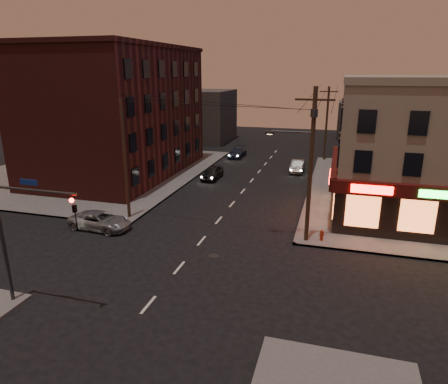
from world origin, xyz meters
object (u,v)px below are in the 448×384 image
(fire_hydrant, at_px, (322,235))
(sedan_far, at_px, (237,152))
(sedan_near, at_px, (212,173))
(sedan_mid, at_px, (297,166))
(suv_cross, at_px, (100,221))

(fire_hydrant, bearing_deg, sedan_far, 115.99)
(sedan_near, height_order, sedan_mid, sedan_near)
(sedan_far, distance_m, fire_hydrant, 27.68)
(suv_cross, xyz_separation_m, sedan_mid, (11.91, 21.10, 0.02))
(fire_hydrant, bearing_deg, sedan_mid, 100.76)
(sedan_far, bearing_deg, sedan_mid, -33.29)
(sedan_far, bearing_deg, suv_cross, -96.33)
(sedan_mid, bearing_deg, sedan_near, -144.86)
(sedan_far, bearing_deg, fire_hydrant, -63.12)
(sedan_near, bearing_deg, suv_cross, -103.08)
(suv_cross, bearing_deg, sedan_near, -8.83)
(sedan_near, distance_m, sedan_far, 11.37)
(suv_cross, bearing_deg, sedan_mid, -25.26)
(suv_cross, relative_size, sedan_far, 1.05)
(sedan_mid, relative_size, sedan_far, 0.91)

